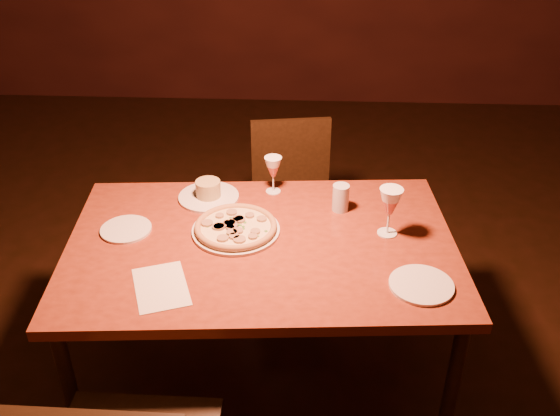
{
  "coord_description": "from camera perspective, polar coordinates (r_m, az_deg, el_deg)",
  "views": [
    {
      "loc": [
        0.27,
        -1.67,
        2.08
      ],
      "look_at": [
        0.18,
        0.26,
        0.88
      ],
      "focal_mm": 40.0,
      "sensor_mm": 36.0,
      "label": 1
    }
  ],
  "objects": [
    {
      "name": "side_plate_near",
      "position": [
        2.14,
        12.79,
        -6.87
      ],
      "size": [
        0.22,
        0.22,
        0.01
      ],
      "primitive_type": "cylinder",
      "color": "silver",
      "rests_on": "dining_table"
    },
    {
      "name": "wine_glass_far",
      "position": [
        2.57,
        -0.63,
        3.05
      ],
      "size": [
        0.07,
        0.07,
        0.16
      ],
      "primitive_type": null,
      "color": "#CA5C54",
      "rests_on": "dining_table"
    },
    {
      "name": "water_tumbler",
      "position": [
        2.47,
        5.57,
        0.95
      ],
      "size": [
        0.07,
        0.07,
        0.11
      ],
      "primitive_type": "cylinder",
      "color": "silver",
      "rests_on": "dining_table"
    },
    {
      "name": "wine_glass_right",
      "position": [
        2.33,
        9.96,
        -0.34
      ],
      "size": [
        0.09,
        0.09,
        0.19
      ],
      "primitive_type": null,
      "color": "#CA5C54",
      "rests_on": "dining_table"
    },
    {
      "name": "pizza_plate",
      "position": [
        2.35,
        -4.06,
        -1.78
      ],
      "size": [
        0.33,
        0.33,
        0.04
      ],
      "color": "silver",
      "rests_on": "dining_table"
    },
    {
      "name": "ramekin_saucer",
      "position": [
        2.57,
        -6.56,
        1.39
      ],
      "size": [
        0.25,
        0.25,
        0.08
      ],
      "color": "silver",
      "rests_on": "dining_table"
    },
    {
      "name": "chair_far",
      "position": [
        3.16,
        1.22,
        1.17
      ],
      "size": [
        0.46,
        0.46,
        0.83
      ],
      "rotation": [
        0.0,
        0.0,
        0.15
      ],
      "color": "black",
      "rests_on": "floor"
    },
    {
      "name": "dining_table",
      "position": [
        2.34,
        -1.69,
        -4.51
      ],
      "size": [
        1.49,
        1.02,
        0.76
      ],
      "rotation": [
        0.0,
        0.0,
        0.07
      ],
      "color": "maroon",
      "rests_on": "floor"
    },
    {
      "name": "side_plate_left",
      "position": [
        2.43,
        -13.9,
        -1.9
      ],
      "size": [
        0.19,
        0.19,
        0.01
      ],
      "primitive_type": "cylinder",
      "color": "silver",
      "rests_on": "dining_table"
    },
    {
      "name": "menu_card",
      "position": [
        2.12,
        -10.83,
        -7.08
      ],
      "size": [
        0.24,
        0.29,
        0.0
      ],
      "primitive_type": "cube",
      "rotation": [
        0.0,
        0.0,
        0.35
      ],
      "color": "beige",
      "rests_on": "dining_table"
    }
  ]
}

